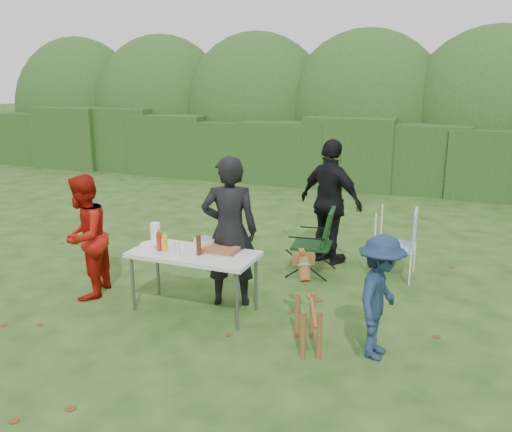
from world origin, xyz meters
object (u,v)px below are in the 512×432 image
at_px(child, 380,297).
at_px(camping_chair, 312,241).
at_px(person_cook, 230,231).
at_px(person_black_puffy, 331,202).
at_px(folding_table, 194,257).
at_px(lawn_chair, 395,243).
at_px(paper_towel_roll, 155,233).
at_px(ketchup_bottle, 159,242).
at_px(dog, 308,308).
at_px(beer_bottle, 199,245).
at_px(person_red_jacket, 84,237).
at_px(mustard_bottle, 165,244).

bearing_deg(child, camping_chair, 38.19).
xyz_separation_m(person_cook, person_black_puffy, (0.76, 1.94, 0.00)).
xyz_separation_m(folding_table, person_black_puffy, (1.06, 2.31, 0.25)).
distance_m(person_black_puffy, camping_chair, 0.74).
height_order(lawn_chair, paper_towel_roll, paper_towel_roll).
xyz_separation_m(person_black_puffy, ketchup_bottle, (-1.47, -2.41, -0.08)).
relative_size(dog, beer_bottle, 3.82).
bearing_deg(paper_towel_roll, ketchup_bottle, -50.60).
xyz_separation_m(child, camping_chair, (-1.27, 2.01, -0.15)).
bearing_deg(beer_bottle, person_cook, 64.91).
bearing_deg(person_red_jacket, child, 72.30).
bearing_deg(camping_chair, child, 115.30).
relative_size(dog, lawn_chair, 0.93).
xyz_separation_m(lawn_chair, paper_towel_roll, (-2.67, -1.92, 0.38)).
relative_size(dog, paper_towel_roll, 3.52).
distance_m(dog, paper_towel_roll, 2.23).
bearing_deg(child, person_black_puffy, 29.97).
bearing_deg(person_black_puffy, beer_bottle, 92.58).
xyz_separation_m(ketchup_bottle, beer_bottle, (0.51, 0.04, 0.01)).
bearing_deg(paper_towel_roll, dog, -13.71).
bearing_deg(paper_towel_roll, person_red_jacket, -164.85).
bearing_deg(beer_bottle, folding_table, 149.92).
xyz_separation_m(dog, ketchup_bottle, (-1.92, 0.27, 0.41)).
bearing_deg(ketchup_bottle, dog, -8.13).
relative_size(folding_table, person_black_puffy, 0.80).
xyz_separation_m(person_red_jacket, camping_chair, (2.45, 1.83, -0.30)).
bearing_deg(dog, person_black_puffy, -14.94).
bearing_deg(person_red_jacket, camping_chair, 111.92).
relative_size(child, mustard_bottle, 6.35).
height_order(person_red_jacket, lawn_chair, person_red_jacket).
height_order(person_red_jacket, beer_bottle, person_red_jacket).
relative_size(camping_chair, mustard_bottle, 4.85).
relative_size(person_red_jacket, person_black_puffy, 0.85).
bearing_deg(ketchup_bottle, person_red_jacket, 179.92).
height_order(person_cook, beer_bottle, person_cook).
xyz_separation_m(camping_chair, mustard_bottle, (-1.27, -1.84, 0.35)).
distance_m(mustard_bottle, ketchup_bottle, 0.09).
bearing_deg(beer_bottle, camping_chair, 64.68).
bearing_deg(person_red_jacket, lawn_chair, 106.42).
xyz_separation_m(lawn_chair, beer_bottle, (-1.96, -2.13, 0.37)).
xyz_separation_m(person_cook, paper_towel_roll, (-0.91, -0.22, -0.06)).
distance_m(folding_table, person_black_puffy, 2.56).
height_order(mustard_bottle, paper_towel_roll, paper_towel_roll).
height_order(dog, paper_towel_roll, paper_towel_roll).
height_order(person_red_jacket, child, person_red_jacket).
xyz_separation_m(camping_chair, ketchup_bottle, (-1.35, -1.83, 0.36)).
distance_m(person_cook, person_black_puffy, 2.09).
xyz_separation_m(lawn_chair, ketchup_bottle, (-2.47, -2.16, 0.36)).
relative_size(mustard_bottle, ketchup_bottle, 0.91).
bearing_deg(mustard_bottle, child, -3.97).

